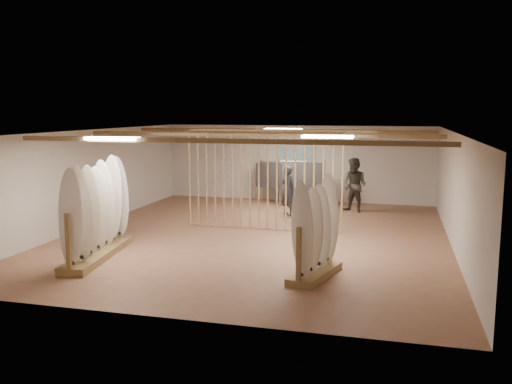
% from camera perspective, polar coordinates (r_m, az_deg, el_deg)
% --- Properties ---
extents(floor, '(12.00, 12.00, 0.00)m').
position_cam_1_polar(floor, '(14.64, -0.00, -4.65)').
color(floor, '#916146').
rests_on(floor, ground).
extents(ceiling, '(12.00, 12.00, 0.00)m').
position_cam_1_polar(ceiling, '(14.26, -0.00, 6.37)').
color(ceiling, '#989590').
rests_on(ceiling, ground).
extents(wall_back, '(12.00, 0.00, 12.00)m').
position_cam_1_polar(wall_back, '(20.20, 4.30, 3.03)').
color(wall_back, beige).
rests_on(wall_back, ground).
extents(wall_front, '(12.00, 0.00, 12.00)m').
position_cam_1_polar(wall_front, '(8.80, -9.93, -4.38)').
color(wall_front, beige).
rests_on(wall_front, ground).
extents(wall_left, '(0.00, 12.00, 12.00)m').
position_cam_1_polar(wall_left, '(16.36, -17.21, 1.35)').
color(wall_left, beige).
rests_on(wall_left, ground).
extents(wall_right, '(0.00, 12.00, 12.00)m').
position_cam_1_polar(wall_right, '(14.00, 20.23, 0.04)').
color(wall_right, beige).
rests_on(wall_right, ground).
extents(ceiling_slats, '(9.50, 6.12, 0.10)m').
position_cam_1_polar(ceiling_slats, '(14.26, -0.00, 6.05)').
color(ceiling_slats, olive).
rests_on(ceiling_slats, ground).
extents(light_panels, '(1.20, 0.35, 0.06)m').
position_cam_1_polar(light_panels, '(14.26, -0.00, 6.13)').
color(light_panels, white).
rests_on(light_panels, ground).
extents(bamboo_partition, '(4.45, 0.05, 2.78)m').
position_cam_1_polar(bamboo_partition, '(15.15, 0.76, 1.19)').
color(bamboo_partition, '#A78151').
rests_on(bamboo_partition, ground).
extents(poster, '(1.40, 0.03, 0.90)m').
position_cam_1_polar(poster, '(20.17, 4.29, 3.59)').
color(poster, teal).
rests_on(poster, ground).
extents(rack_left, '(1.06, 3.18, 2.19)m').
position_cam_1_polar(rack_left, '(12.94, -16.33, -3.36)').
color(rack_left, olive).
rests_on(rack_left, floor).
extents(rack_right, '(0.96, 1.78, 1.97)m').
position_cam_1_polar(rack_right, '(11.02, 6.28, -5.58)').
color(rack_right, olive).
rests_on(rack_right, floor).
extents(clothing_rack_a, '(1.38, 0.88, 1.55)m').
position_cam_1_polar(clothing_rack_a, '(19.65, 1.85, 1.74)').
color(clothing_rack_a, silver).
rests_on(clothing_rack_a, floor).
extents(clothing_rack_b, '(1.53, 0.55, 1.65)m').
position_cam_1_polar(clothing_rack_b, '(18.94, 4.92, 1.65)').
color(clothing_rack_b, silver).
rests_on(clothing_rack_b, floor).
extents(shopper_a, '(0.80, 0.74, 1.81)m').
position_cam_1_polar(shopper_a, '(17.42, 3.44, 0.49)').
color(shopper_a, '#2B2D34').
rests_on(shopper_a, floor).
extents(shopper_b, '(1.23, 1.14, 2.04)m').
position_cam_1_polar(shopper_b, '(18.19, 10.34, 1.08)').
color(shopper_b, '#37322A').
rests_on(shopper_b, floor).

